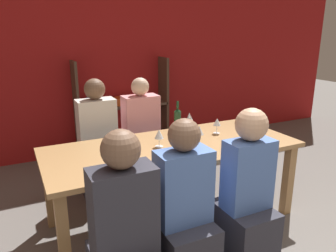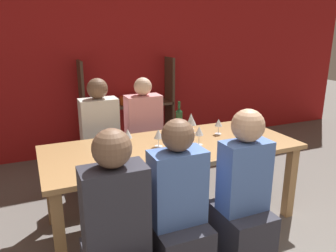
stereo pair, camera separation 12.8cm
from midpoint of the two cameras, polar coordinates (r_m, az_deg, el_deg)
wall_back_red at (r=4.71m, az=-11.06°, el=11.61°), size 8.80×0.06×2.70m
shelf_unit at (r=4.74m, az=-6.52°, el=0.94°), size 1.32×0.30×1.34m
dining_table at (r=2.93m, az=2.04°, el=-4.93°), size 2.23×0.93×0.74m
wine_bottle_green at (r=3.25m, az=3.05°, el=1.12°), size 0.07×0.07×0.31m
wine_glass_red_a at (r=2.89m, az=6.71°, el=-0.97°), size 0.08×0.08×0.17m
wine_glass_white_a at (r=2.81m, az=-5.72°, el=-1.46°), size 0.07×0.07×0.17m
wine_glass_white_b at (r=3.22m, az=5.40°, el=0.79°), size 0.08×0.08×0.16m
wine_glass_empty_a at (r=2.83m, az=-0.39°, el=-1.46°), size 0.08×0.08×0.16m
wine_glass_white_c at (r=3.22m, az=9.92°, el=0.50°), size 0.07×0.07×0.15m
wine_glass_empty_b at (r=2.55m, az=2.78°, el=-3.75°), size 0.08×0.08×0.15m
wine_glass_empty_c at (r=3.35m, az=5.13°, el=1.41°), size 0.07×0.07×0.17m
cell_phone at (r=3.03m, az=-8.30°, el=-2.59°), size 0.16×0.08×0.01m
person_near_a at (r=2.54m, az=14.22°, el=-13.73°), size 0.35×0.44×1.21m
person_far_a at (r=3.59m, az=-10.56°, el=-4.38°), size 0.39×0.49×1.25m
person_near_b at (r=2.32m, az=3.24°, el=-16.84°), size 0.36×0.46×1.19m
person_far_b at (r=3.68m, az=-3.19°, el=-3.73°), size 0.38×0.48×1.24m
person_near_c at (r=2.14m, az=-7.09°, el=-20.12°), size 0.38×0.48×1.20m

